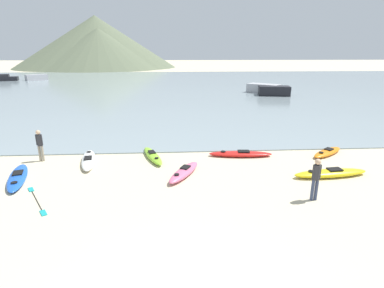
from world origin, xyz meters
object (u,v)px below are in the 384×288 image
(person_near_foreground, at_px, (316,177))
(kayak_on_sand_0, at_px, (153,156))
(moored_boat_1, at_px, (264,88))
(kayak_on_sand_1, at_px, (331,173))
(kayak_on_sand_5, at_px, (88,160))
(loose_paddle, at_px, (37,200))
(moored_boat_0, at_px, (1,78))
(kayak_on_sand_3, at_px, (18,177))
(kayak_on_sand_6, at_px, (184,172))
(moored_boat_2, at_px, (37,77))
(moored_boat_3, at_px, (274,91))
(kayak_on_sand_2, at_px, (240,154))
(kayak_on_sand_4, at_px, (327,152))
(person_near_waterline, at_px, (40,144))

(person_near_foreground, bearing_deg, kayak_on_sand_0, 141.45)
(person_near_foreground, xyz_separation_m, moored_boat_1, (7.09, 30.40, -0.30))
(kayak_on_sand_1, relative_size, kayak_on_sand_5, 1.10)
(moored_boat_1, height_order, loose_paddle, moored_boat_1)
(kayak_on_sand_0, bearing_deg, moored_boat_0, 124.78)
(kayak_on_sand_3, bearing_deg, kayak_on_sand_6, 0.10)
(moored_boat_2, bearing_deg, moored_boat_0, -171.53)
(moored_boat_0, xyz_separation_m, moored_boat_3, (45.86, -22.90, 0.14))
(kayak_on_sand_3, xyz_separation_m, kayak_on_sand_5, (2.57, 2.02, 0.02))
(kayak_on_sand_3, bearing_deg, kayak_on_sand_2, 12.96)
(moored_boat_1, xyz_separation_m, moored_boat_2, (-39.01, 21.32, -0.04))
(person_near_foreground, relative_size, moored_boat_3, 0.40)
(moored_boat_3, height_order, loose_paddle, moored_boat_3)
(kayak_on_sand_0, xyz_separation_m, moored_boat_2, (-25.47, 46.57, 0.47))
(kayak_on_sand_4, height_order, moored_boat_0, moored_boat_0)
(kayak_on_sand_0, bearing_deg, person_near_foreground, -38.55)
(kayak_on_sand_1, bearing_deg, kayak_on_sand_0, 160.08)
(kayak_on_sand_4, bearing_deg, moored_boat_0, 132.13)
(moored_boat_0, bearing_deg, moored_boat_1, -24.26)
(person_near_foreground, relative_size, moored_boat_2, 0.44)
(moored_boat_3, bearing_deg, kayak_on_sand_5, -126.92)
(moored_boat_2, bearing_deg, moored_boat_3, -31.02)
(kayak_on_sand_2, xyz_separation_m, person_near_waterline, (-10.48, -0.05, 0.81))
(kayak_on_sand_5, distance_m, loose_paddle, 4.19)
(kayak_on_sand_1, height_order, person_near_waterline, person_near_waterline)
(kayak_on_sand_0, height_order, kayak_on_sand_4, kayak_on_sand_0)
(kayak_on_sand_1, distance_m, moored_boat_2, 59.96)
(kayak_on_sand_6, bearing_deg, loose_paddle, -159.97)
(person_near_foreground, bearing_deg, kayak_on_sand_6, 150.88)
(moored_boat_1, bearing_deg, kayak_on_sand_1, -100.59)
(moored_boat_1, relative_size, loose_paddle, 1.87)
(kayak_on_sand_5, xyz_separation_m, person_near_waterline, (-2.47, 0.37, 0.81))
(kayak_on_sand_2, xyz_separation_m, person_near_foreground, (1.70, -5.13, 0.82))
(person_near_foreground, bearing_deg, moored_boat_0, 126.92)
(person_near_waterline, xyz_separation_m, moored_boat_2, (-19.74, 46.64, -0.33))
(kayak_on_sand_1, xyz_separation_m, moored_boat_1, (5.28, 28.25, 0.49))
(kayak_on_sand_2, distance_m, loose_paddle, 9.98)
(person_near_foreground, relative_size, moored_boat_0, 0.27)
(kayak_on_sand_3, bearing_deg, kayak_on_sand_0, 22.80)
(moored_boat_2, height_order, moored_boat_3, moored_boat_3)
(kayak_on_sand_0, height_order, person_near_foreground, person_near_foreground)
(kayak_on_sand_0, xyz_separation_m, person_near_waterline, (-5.73, -0.06, 0.81))
(kayak_on_sand_0, distance_m, kayak_on_sand_5, 3.29)
(kayak_on_sand_2, height_order, moored_boat_1, moored_boat_1)
(kayak_on_sand_2, bearing_deg, kayak_on_sand_5, -177.02)
(kayak_on_sand_0, bearing_deg, kayak_on_sand_6, -56.82)
(kayak_on_sand_2, xyz_separation_m, kayak_on_sand_6, (-3.16, -2.42, 0.03))
(kayak_on_sand_6, distance_m, moored_boat_0, 58.48)
(moored_boat_1, xyz_separation_m, loose_paddle, (-17.69, -29.78, -0.64))
(person_near_waterline, height_order, moored_boat_1, person_near_waterline)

